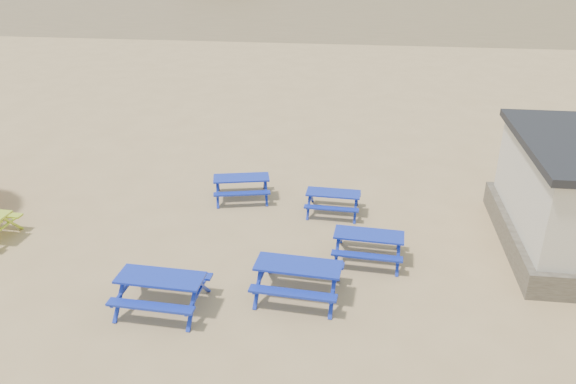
# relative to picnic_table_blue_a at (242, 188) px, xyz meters

# --- Properties ---
(ground) EXTENTS (400.00, 400.00, 0.00)m
(ground) POSITION_rel_picnic_table_blue_a_xyz_m (1.07, -2.94, -0.38)
(ground) COLOR tan
(ground) RESTS_ON ground
(wet_sand) EXTENTS (400.00, 400.00, 0.00)m
(wet_sand) POSITION_rel_picnic_table_blue_a_xyz_m (1.07, 52.06, -0.37)
(wet_sand) COLOR olive
(wet_sand) RESTS_ON ground
(picnic_table_blue_a) EXTENTS (2.08, 1.81, 0.76)m
(picnic_table_blue_a) POSITION_rel_picnic_table_blue_a_xyz_m (0.00, 0.00, 0.00)
(picnic_table_blue_a) COLOR #130F9A
(picnic_table_blue_a) RESTS_ON ground
(picnic_table_blue_b) EXTENTS (1.72, 1.41, 0.70)m
(picnic_table_blue_b) POSITION_rel_picnic_table_blue_a_xyz_m (3.03, -0.65, -0.03)
(picnic_table_blue_b) COLOR #130F9A
(picnic_table_blue_b) RESTS_ON ground
(picnic_table_blue_d) EXTENTS (2.09, 1.71, 0.84)m
(picnic_table_blue_d) POSITION_rel_picnic_table_blue_a_xyz_m (-0.68, -5.98, 0.04)
(picnic_table_blue_d) COLOR #130F9A
(picnic_table_blue_d) RESTS_ON ground
(picnic_table_blue_e) EXTENTS (2.18, 1.81, 0.86)m
(picnic_table_blue_e) POSITION_rel_picnic_table_blue_a_xyz_m (2.42, -5.11, 0.05)
(picnic_table_blue_e) COLOR #130F9A
(picnic_table_blue_e) RESTS_ON ground
(picnic_table_blue_f) EXTENTS (1.93, 1.60, 0.77)m
(picnic_table_blue_f) POSITION_rel_picnic_table_blue_a_xyz_m (4.11, -3.26, 0.01)
(picnic_table_blue_f) COLOR #130F9A
(picnic_table_blue_f) RESTS_ON ground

